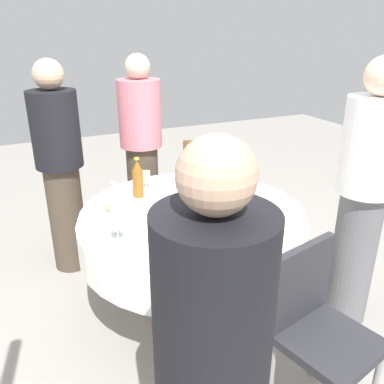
{
  "coord_description": "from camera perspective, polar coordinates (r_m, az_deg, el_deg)",
  "views": [
    {
      "loc": [
        2.03,
        -0.93,
        1.78
      ],
      "look_at": [
        0.0,
        0.0,
        0.86
      ],
      "focal_mm": 37.57,
      "sensor_mm": 36.0,
      "label": 1
    }
  ],
  "objects": [
    {
      "name": "wine_glass_inner",
      "position": [
        2.77,
        -6.58,
        2.2
      ],
      "size": [
        0.06,
        0.06,
        0.13
      ],
      "color": "white",
      "rests_on": "dining_table"
    },
    {
      "name": "dining_table",
      "position": [
        2.52,
        0.0,
        -5.63
      ],
      "size": [
        1.39,
        1.39,
        0.74
      ],
      "color": "white",
      "rests_on": "ground_plane"
    },
    {
      "name": "bottle_amber_east",
      "position": [
        2.33,
        5.04,
        -0.0
      ],
      "size": [
        0.06,
        0.06,
        0.33
      ],
      "color": "#8C5619",
      "rests_on": "dining_table"
    },
    {
      "name": "person_south",
      "position": [
        3.1,
        -18.2,
        3.45
      ],
      "size": [
        0.34,
        0.34,
        1.59
      ],
      "rotation": [
        0.0,
        0.0,
        2.19
      ],
      "color": "#4C3F33",
      "rests_on": "ground_plane"
    },
    {
      "name": "ground_plane",
      "position": [
        2.85,
        0.0,
        -16.2
      ],
      "size": [
        10.0,
        10.0,
        0.0
      ],
      "primitive_type": "plane",
      "color": "gray"
    },
    {
      "name": "chair_far",
      "position": [
        3.68,
        2.09,
        2.35
      ],
      "size": [
        0.55,
        0.55,
        0.87
      ],
      "rotation": [
        0.0,
        0.0,
        1.03
      ],
      "color": "brown",
      "rests_on": "ground_plane"
    },
    {
      "name": "person_east",
      "position": [
        2.56,
        23.22,
        -0.37
      ],
      "size": [
        0.34,
        0.34,
        1.65
      ],
      "rotation": [
        0.0,
        0.0,
        -0.48
      ],
      "color": "slate",
      "rests_on": "ground_plane"
    },
    {
      "name": "wine_glass_west",
      "position": [
        2.33,
        -2.81,
        -1.24
      ],
      "size": [
        0.07,
        0.07,
        0.15
      ],
      "color": "white",
      "rests_on": "dining_table"
    },
    {
      "name": "chair_inner",
      "position": [
        2.03,
        17.17,
        -17.04
      ],
      "size": [
        0.48,
        0.48,
        0.87
      ],
      "rotation": [
        0.0,
        0.0,
        -1.34
      ],
      "color": "#2D2D33",
      "rests_on": "ground_plane"
    },
    {
      "name": "person_west",
      "position": [
        1.32,
        2.78,
        -24.74
      ],
      "size": [
        0.34,
        0.34,
        1.55
      ],
      "rotation": [
        0.0,
        0.0,
        4.33
      ],
      "color": "#4C3F33",
      "rests_on": "ground_plane"
    },
    {
      "name": "person_rear",
      "position": [
        3.33,
        -7.16,
        5.78
      ],
      "size": [
        0.34,
        0.34,
        1.6
      ],
      "rotation": [
        0.0,
        0.0,
        1.55
      ],
      "color": "#4C3F33",
      "rests_on": "ground_plane"
    },
    {
      "name": "bottle_brown_right",
      "position": [
        2.5,
        4.43,
        1.01
      ],
      "size": [
        0.06,
        0.06,
        0.28
      ],
      "color": "#593314",
      "rests_on": "dining_table"
    },
    {
      "name": "plate_north",
      "position": [
        2.1,
        4.21,
        -6.87
      ],
      "size": [
        0.23,
        0.23,
        0.04
      ],
      "color": "white",
      "rests_on": "dining_table"
    },
    {
      "name": "bottle_amber_rear",
      "position": [
        2.63,
        -7.71,
        1.86
      ],
      "size": [
        0.07,
        0.07,
        0.27
      ],
      "color": "#8C5619",
      "rests_on": "dining_table"
    },
    {
      "name": "bottle_amber_south",
      "position": [
        2.73,
        3.87,
        2.55
      ],
      "size": [
        0.06,
        0.06,
        0.24
      ],
      "color": "#8C5619",
      "rests_on": "dining_table"
    },
    {
      "name": "wine_glass_north",
      "position": [
        2.1,
        -10.64,
        -4.33
      ],
      "size": [
        0.07,
        0.07,
        0.15
      ],
      "color": "white",
      "rests_on": "dining_table"
    },
    {
      "name": "knife_east",
      "position": [
        2.64,
        -4.09,
        -0.77
      ],
      "size": [
        0.18,
        0.05,
        0.0
      ],
      "primitive_type": "cube",
      "rotation": [
        0.0,
        0.0,
        3.32
      ],
      "color": "silver",
      "rests_on": "dining_table"
    },
    {
      "name": "plate_near",
      "position": [
        2.48,
        -11.31,
        -2.45
      ],
      "size": [
        0.22,
        0.22,
        0.04
      ],
      "color": "white",
      "rests_on": "dining_table"
    },
    {
      "name": "bottle_clear_west",
      "position": [
        2.18,
        -10.77,
        -2.51
      ],
      "size": [
        0.07,
        0.07,
        0.29
      ],
      "color": "silver",
      "rests_on": "dining_table"
    },
    {
      "name": "wine_glass_far",
      "position": [
        2.33,
        2.14,
        -0.93
      ],
      "size": [
        0.06,
        0.06,
        0.16
      ],
      "color": "white",
      "rests_on": "dining_table"
    },
    {
      "name": "wine_glass_right",
      "position": [
        2.97,
        0.33,
        4.09
      ],
      "size": [
        0.06,
        0.06,
        0.15
      ],
      "color": "white",
      "rests_on": "dining_table"
    },
    {
      "name": "spoon_rear",
      "position": [
        2.5,
        -0.6,
        -2.02
      ],
      "size": [
        0.14,
        0.14,
        0.0
      ],
      "primitive_type": "cube",
      "rotation": [
        0.0,
        0.0,
        3.95
      ],
      "color": "silver",
      "rests_on": "dining_table"
    }
  ]
}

